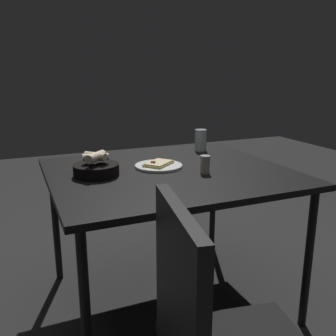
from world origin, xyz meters
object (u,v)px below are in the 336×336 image
dining_table (169,180)px  bread_basket (96,168)px  beer_glass (201,142)px  pizza_plate (159,165)px  pepper_shaker (205,165)px

dining_table → bread_basket: 0.38m
dining_table → beer_glass: size_ratio=8.89×
bread_basket → beer_glass: beer_glass is taller
beer_glass → pizza_plate: bearing=35.5°
dining_table → pepper_shaker: (-0.14, 0.13, 0.10)m
pepper_shaker → dining_table: bearing=-42.1°
pizza_plate → bread_basket: (0.34, 0.03, 0.03)m
pizza_plate → pepper_shaker: size_ratio=2.77×
pizza_plate → pepper_shaker: (-0.17, 0.20, 0.03)m
beer_glass → pepper_shaker: 0.53m
dining_table → bread_basket: bread_basket is taller
pizza_plate → bread_basket: bearing=4.6°
pizza_plate → beer_glass: beer_glass is taller
bread_basket → pizza_plate: bearing=-175.4°
pizza_plate → pepper_shaker: bearing=130.8°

